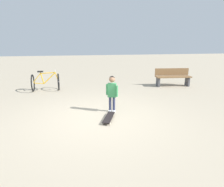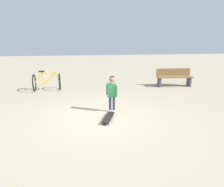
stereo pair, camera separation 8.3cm
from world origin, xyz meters
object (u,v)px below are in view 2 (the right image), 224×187
at_px(child_person, 112,90).
at_px(street_bench, 174,77).
at_px(bicycle_mid, 47,82).
at_px(skateboard, 108,117).

height_order(child_person, street_bench, child_person).
distance_m(child_person, bicycle_mid, 3.74).
distance_m(child_person, skateboard, 0.86).
bearing_deg(street_bench, bicycle_mid, -1.77).
relative_size(bicycle_mid, street_bench, 0.67).
bearing_deg(child_person, street_bench, -140.44).
height_order(bicycle_mid, street_bench, bicycle_mid).
bearing_deg(bicycle_mid, street_bench, 178.23).
xyz_separation_m(child_person, bicycle_mid, (2.22, -2.99, -0.28)).
relative_size(skateboard, bicycle_mid, 0.74).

